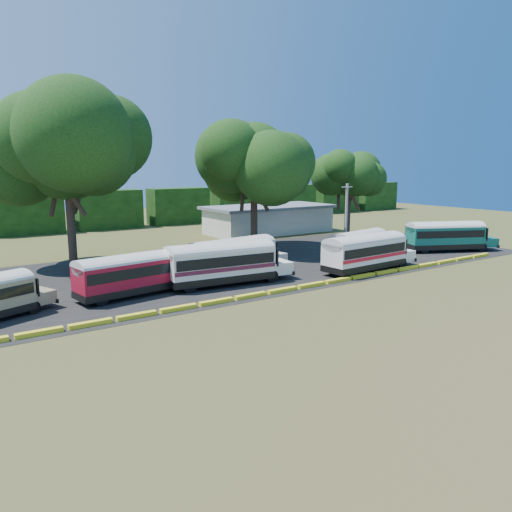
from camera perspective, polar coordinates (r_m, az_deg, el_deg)
ground at (r=39.71m, az=5.62°, el=-4.12°), size 160.00×160.00×0.00m
asphalt_strip at (r=49.78m, az=-2.35°, el=-1.08°), size 64.00×24.00×0.02m
curb at (r=40.42m, az=4.72°, el=-3.62°), size 53.70×0.45×0.30m
terminal_building at (r=73.63m, az=1.48°, el=4.26°), size 19.00×9.00×4.00m
treeline_backdrop at (r=81.60m, az=-16.52°, el=5.12°), size 130.00×4.00×6.00m
bus_red at (r=39.10m, az=-13.92°, el=-1.77°), size 10.25×3.82×3.29m
bus_cream_west at (r=41.41m, az=-3.80°, el=-0.57°), size 11.26×3.78×3.63m
bus_cream_east at (r=45.30m, az=-2.50°, el=0.21°), size 10.54×3.89×3.38m
bus_white_red at (r=47.76m, az=12.50°, el=0.62°), size 10.93×3.26×3.55m
bus_white_blue at (r=55.00m, az=11.87°, el=1.55°), size 9.23×3.89×2.95m
bus_teal at (r=61.69m, az=20.98°, el=2.34°), size 10.73×6.73×3.49m
tree_west at (r=50.74m, az=-20.90°, el=11.49°), size 13.33×13.33×16.39m
tree_center at (r=57.53m, az=-0.23°, el=11.03°), size 11.12×11.12×14.66m
tree_east at (r=69.42m, az=10.55°, el=9.16°), size 7.52×7.52×11.45m
utility_pole at (r=59.37m, az=10.27°, el=4.51°), size 1.60×0.30×7.76m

